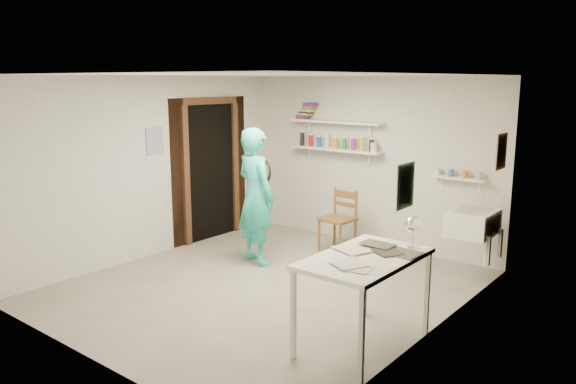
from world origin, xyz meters
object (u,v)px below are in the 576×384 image
Objects in this scene: belfast_sink at (473,222)px; desk_lamp at (414,224)px; wall_clock at (263,171)px; wooden_chair at (338,219)px; man at (256,196)px; work_table at (364,301)px.

desk_lamp is at bearing -86.88° from belfast_sink.
desk_lamp is (2.58, -0.87, -0.12)m from wall_clock.
wall_clock is 1.27m from wooden_chair.
man reaches higher than work_table.
desk_lamp is (2.53, -0.66, 0.17)m from man.
wall_clock is 2.84m from work_table.
work_table is (2.32, -1.16, -0.46)m from man.
man is 1.93× the size of wooden_chair.
wall_clock is at bearing -159.99° from belfast_sink.
work_table is at bearing -15.71° from wall_clock.
belfast_sink is 0.34× the size of man.
wall_clock is (-2.48, -0.90, 0.48)m from belfast_sink.
wall_clock is at bearing -61.44° from man.
work_table is (-0.11, -2.27, -0.28)m from belfast_sink.
belfast_sink reaches higher than work_table.
wall_clock reaches higher than desk_lamp.
wooden_chair reaches higher than work_table.
wooden_chair is (0.57, 1.06, -0.42)m from man.
wall_clock is 0.35× the size of wooden_chair.
wooden_chair is 5.85× the size of desk_lamp.
belfast_sink is at bearing 87.23° from work_table.
wall_clock reaches higher than wooden_chair.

